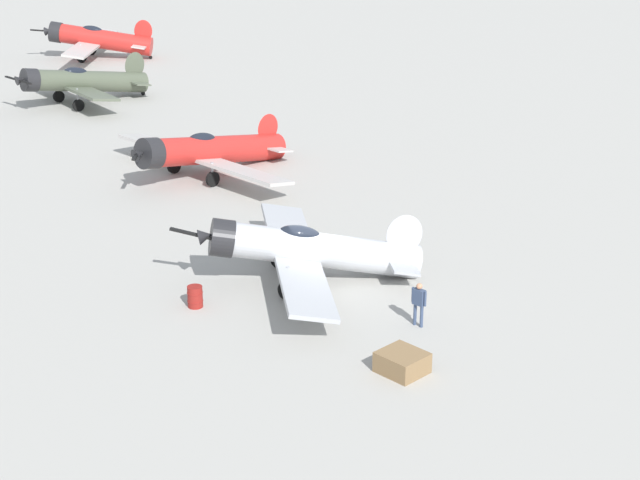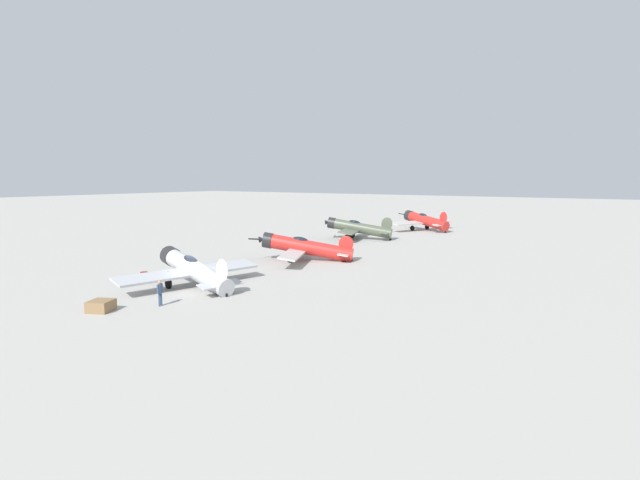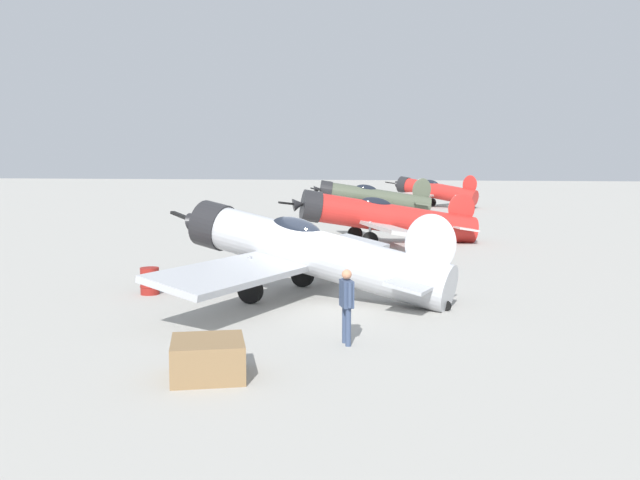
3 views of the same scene
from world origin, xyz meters
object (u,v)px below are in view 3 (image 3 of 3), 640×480
airplane_foreground (306,252)px  airplane_mid_apron (383,218)px  airplane_far_line (371,198)px  fuel_drum (150,281)px  airplane_outer_stand (433,191)px  equipment_crate (208,358)px  ground_crew_mechanic (347,299)px

airplane_foreground → airplane_mid_apron: (-0.34, 15.42, -0.04)m
airplane_foreground → airplane_far_line: size_ratio=1.19×
airplane_far_line → fuel_drum: 35.00m
airplane_outer_stand → fuel_drum: size_ratio=14.35×
equipment_crate → fuel_drum: (-5.39, 7.47, 0.06)m
airplane_foreground → equipment_crate: bearing=105.4°
airplane_far_line → ground_crew_mechanic: bearing=82.9°
ground_crew_mechanic → fuel_drum: 8.63m
airplane_mid_apron → ground_crew_mechanic: 20.86m
airplane_foreground → ground_crew_mechanic: airplane_foreground is taller
airplane_foreground → airplane_outer_stand: 50.16m
airplane_foreground → airplane_mid_apron: 15.42m
airplane_outer_stand → ground_crew_mechanic: size_ratio=7.13×
airplane_foreground → ground_crew_mechanic: bearing=127.5°
airplane_foreground → airplane_mid_apron: airplane_foreground is taller
ground_crew_mechanic → equipment_crate: 3.72m
airplane_mid_apron → fuel_drum: 16.90m
equipment_crate → airplane_outer_stand: bearing=91.8°
airplane_outer_stand → ground_crew_mechanic: 55.52m
airplane_mid_apron → airplane_far_line: airplane_far_line is taller
fuel_drum → equipment_crate: bearing=-54.2°
airplane_mid_apron → ground_crew_mechanic: size_ratio=7.19×
airplane_foreground → airplane_mid_apron: bearing=-76.9°
airplane_foreground → fuel_drum: size_ratio=14.17×
airplane_foreground → fuel_drum: bearing=21.5°
airplane_far_line → fuel_drum: bearing=72.3°
airplane_foreground → ground_crew_mechanic: size_ratio=7.04×
airplane_mid_apron → airplane_far_line: (-4.34, 18.73, 0.23)m
airplane_mid_apron → airplane_foreground: bearing=65.8°
airplane_outer_stand → equipment_crate: 58.49m
equipment_crate → fuel_drum: bearing=125.8°
airplane_mid_apron → ground_crew_mechanic: (2.85, -20.66, -0.33)m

